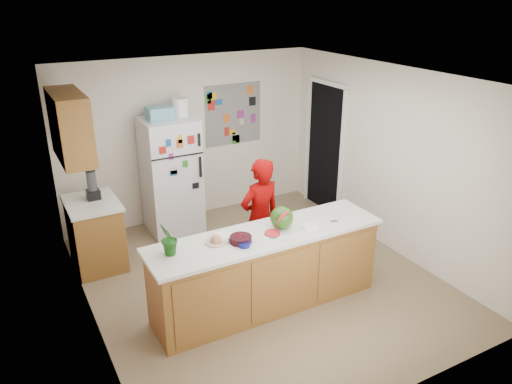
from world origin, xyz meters
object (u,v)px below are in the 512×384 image
person (260,218)px  watermelon (282,218)px  refrigerator (171,176)px  cherry_bowl (241,239)px

person → watermelon: size_ratio=6.04×
refrigerator → watermelon: refrigerator is taller
person → cherry_bowl: 0.94m
watermelon → cherry_bowl: watermelon is taller
refrigerator → person: (0.52, -1.74, -0.08)m
person → cherry_bowl: size_ratio=6.62×
watermelon → person: bearing=82.8°
person → cherry_bowl: bearing=41.1°
refrigerator → person: size_ratio=1.10×
refrigerator → cherry_bowl: 2.43m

